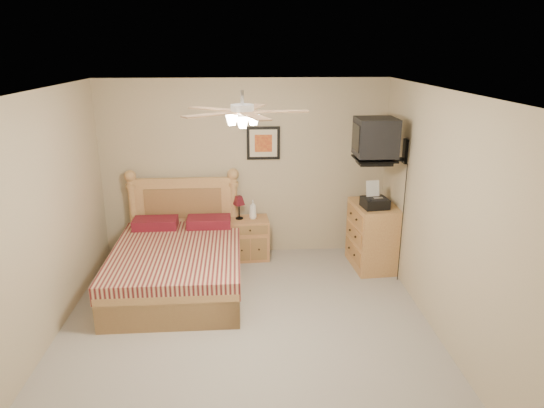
# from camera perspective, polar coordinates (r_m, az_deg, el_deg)

# --- Properties ---
(floor) EXTENTS (4.50, 4.50, 0.00)m
(floor) POSITION_cam_1_polar(r_m,az_deg,el_deg) (5.27, -2.99, -15.27)
(floor) COLOR gray
(floor) RESTS_ON ground
(ceiling) EXTENTS (4.00, 4.50, 0.04)m
(ceiling) POSITION_cam_1_polar(r_m,az_deg,el_deg) (4.43, -3.53, 12.92)
(ceiling) COLOR white
(ceiling) RESTS_ON ground
(wall_back) EXTENTS (4.00, 0.04, 2.50)m
(wall_back) POSITION_cam_1_polar(r_m,az_deg,el_deg) (6.86, -3.27, 4.14)
(wall_back) COLOR tan
(wall_back) RESTS_ON ground
(wall_front) EXTENTS (4.00, 0.04, 2.50)m
(wall_front) POSITION_cam_1_polar(r_m,az_deg,el_deg) (2.71, -3.15, -19.24)
(wall_front) COLOR tan
(wall_front) RESTS_ON ground
(wall_left) EXTENTS (0.04, 4.50, 2.50)m
(wall_left) POSITION_cam_1_polar(r_m,az_deg,el_deg) (5.12, -26.26, -2.61)
(wall_left) COLOR tan
(wall_left) RESTS_ON ground
(wall_right) EXTENTS (0.04, 4.50, 2.50)m
(wall_right) POSITION_cam_1_polar(r_m,az_deg,el_deg) (5.10, 19.84, -1.85)
(wall_right) COLOR tan
(wall_right) RESTS_ON ground
(bed) EXTENTS (1.55, 2.02, 1.29)m
(bed) POSITION_cam_1_polar(r_m,az_deg,el_deg) (6.03, -11.24, -4.20)
(bed) COLOR tan
(bed) RESTS_ON ground
(nightstand) EXTENTS (0.57, 0.44, 0.59)m
(nightstand) POSITION_cam_1_polar(r_m,az_deg,el_deg) (6.92, -2.70, -4.06)
(nightstand) COLOR #BD7A47
(nightstand) RESTS_ON ground
(table_lamp) EXTENTS (0.23, 0.23, 0.33)m
(table_lamp) POSITION_cam_1_polar(r_m,az_deg,el_deg) (6.78, -3.89, -0.41)
(table_lamp) COLOR #53111A
(table_lamp) RESTS_ON nightstand
(lotion_bottle) EXTENTS (0.12, 0.12, 0.27)m
(lotion_bottle) POSITION_cam_1_polar(r_m,az_deg,el_deg) (6.79, -2.26, -0.65)
(lotion_bottle) COLOR white
(lotion_bottle) RESTS_ON nightstand
(framed_picture) EXTENTS (0.46, 0.04, 0.46)m
(framed_picture) POSITION_cam_1_polar(r_m,az_deg,el_deg) (6.76, -1.02, 7.18)
(framed_picture) COLOR black
(framed_picture) RESTS_ON wall_back
(dresser) EXTENTS (0.58, 0.80, 0.89)m
(dresser) POSITION_cam_1_polar(r_m,az_deg,el_deg) (6.74, 11.77, -3.66)
(dresser) COLOR #A46840
(dresser) RESTS_ON ground
(fax_machine) EXTENTS (0.36, 0.37, 0.34)m
(fax_machine) POSITION_cam_1_polar(r_m,az_deg,el_deg) (6.40, 12.06, 1.02)
(fax_machine) COLOR black
(fax_machine) RESTS_ON dresser
(magazine_lower) EXTENTS (0.25, 0.30, 0.02)m
(magazine_lower) POSITION_cam_1_polar(r_m,az_deg,el_deg) (6.83, 11.23, 0.77)
(magazine_lower) COLOR #B7AF96
(magazine_lower) RESTS_ON dresser
(magazine_upper) EXTENTS (0.25, 0.29, 0.02)m
(magazine_upper) POSITION_cam_1_polar(r_m,az_deg,el_deg) (6.84, 11.34, 0.98)
(magazine_upper) COLOR gray
(magazine_upper) RESTS_ON magazine_lower
(wall_tv) EXTENTS (0.56, 0.46, 0.58)m
(wall_tv) POSITION_cam_1_polar(r_m,az_deg,el_deg) (6.10, 13.45, 7.32)
(wall_tv) COLOR black
(wall_tv) RESTS_ON wall_right
(ceiling_fan) EXTENTS (1.14, 1.14, 0.28)m
(ceiling_fan) POSITION_cam_1_polar(r_m,az_deg,el_deg) (4.24, -3.50, 10.80)
(ceiling_fan) COLOR silver
(ceiling_fan) RESTS_ON ceiling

